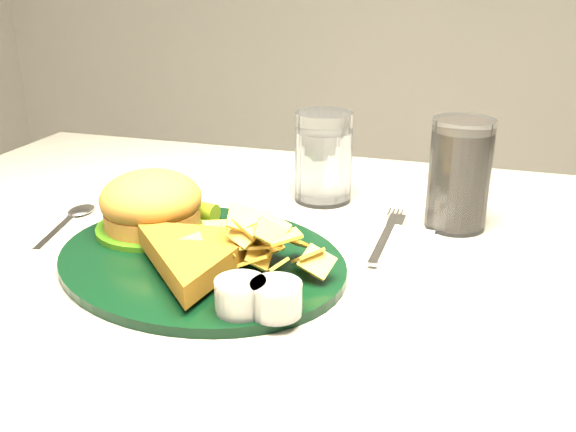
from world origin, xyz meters
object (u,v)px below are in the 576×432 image
fork_napkin (383,241)px  cola_glass (459,174)px  water_glass (323,157)px  dinner_plate (199,232)px

fork_napkin → cola_glass: bearing=48.6°
cola_glass → fork_napkin: cola_glass is taller
cola_glass → fork_napkin: (-0.08, -0.09, -0.07)m
water_glass → cola_glass: 0.19m
fork_napkin → water_glass: bearing=130.6°
dinner_plate → cola_glass: (0.27, 0.20, 0.03)m
water_glass → cola_glass: size_ratio=0.90×
fork_napkin → dinner_plate: bearing=-147.5°
dinner_plate → water_glass: size_ratio=2.72×
water_glass → cola_glass: cola_glass is taller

